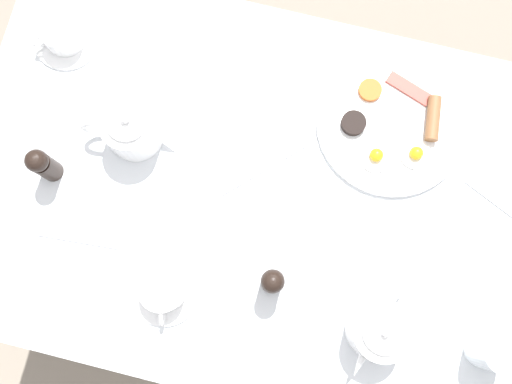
# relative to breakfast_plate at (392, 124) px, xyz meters

# --- Properties ---
(ground_plane) EXTENTS (8.00, 8.00, 0.00)m
(ground_plane) POSITION_rel_breakfast_plate_xyz_m (-0.21, 0.24, -0.79)
(ground_plane) COLOR gray
(table) EXTENTS (0.82, 1.22, 0.78)m
(table) POSITION_rel_breakfast_plate_xyz_m (-0.21, 0.24, -0.09)
(table) COLOR silver
(table) RESTS_ON ground_plane
(breakfast_plate) EXTENTS (0.31, 0.31, 0.04)m
(breakfast_plate) POSITION_rel_breakfast_plate_xyz_m (0.00, 0.00, 0.00)
(breakfast_plate) COLOR white
(breakfast_plate) RESTS_ON table
(teapot_near) EXTENTS (0.11, 0.20, 0.13)m
(teapot_near) POSITION_rel_breakfast_plate_xyz_m (-0.15, 0.51, 0.04)
(teapot_near) COLOR white
(teapot_near) RESTS_ON table
(teapot_far) EXTENTS (0.20, 0.11, 0.13)m
(teapot_far) POSITION_rel_breakfast_plate_xyz_m (-0.42, -0.05, 0.04)
(teapot_far) COLOR white
(teapot_far) RESTS_ON table
(teacup_with_saucer_left) EXTENTS (0.14, 0.14, 0.06)m
(teacup_with_saucer_left) POSITION_rel_breakfast_plate_xyz_m (0.02, 0.72, 0.02)
(teacup_with_saucer_left) COLOR white
(teacup_with_saucer_left) RESTS_ON table
(teacup_with_saucer_right) EXTENTS (0.14, 0.14, 0.06)m
(teacup_with_saucer_right) POSITION_rel_breakfast_plate_xyz_m (-0.44, 0.37, 0.02)
(teacup_with_saucer_right) COLOR white
(teacup_with_saucer_right) RESTS_ON table
(water_glass_tall) EXTENTS (0.07, 0.07, 0.11)m
(water_glass_tall) POSITION_rel_breakfast_plate_xyz_m (-0.40, -0.26, 0.05)
(water_glass_tall) COLOR white
(water_glass_tall) RESTS_ON table
(pepper_grinder) EXTENTS (0.04, 0.04, 0.12)m
(pepper_grinder) POSITION_rel_breakfast_plate_xyz_m (-0.26, 0.66, 0.05)
(pepper_grinder) COLOR black
(pepper_grinder) RESTS_ON table
(salt_grinder) EXTENTS (0.04, 0.04, 0.12)m
(salt_grinder) POSITION_rel_breakfast_plate_xyz_m (-0.38, 0.17, 0.05)
(salt_grinder) COLOR black
(salt_grinder) RESTS_ON table
(fork_by_plate) EXTENTS (0.08, 0.15, 0.00)m
(fork_by_plate) POSITION_rel_breakfast_plate_xyz_m (-0.11, -0.25, -0.01)
(fork_by_plate) COLOR silver
(fork_by_plate) RESTS_ON table
(knife_by_plate) EXTENTS (0.15, 0.15, 0.00)m
(knife_by_plate) POSITION_rel_breakfast_plate_xyz_m (-0.16, 0.24, -0.01)
(knife_by_plate) COLOR silver
(knife_by_plate) RESTS_ON table
(spoon_for_tea) EXTENTS (0.03, 0.17, 0.00)m
(spoon_for_tea) POSITION_rel_breakfast_plate_xyz_m (-0.39, 0.56, -0.01)
(spoon_for_tea) COLOR silver
(spoon_for_tea) RESTS_ON table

